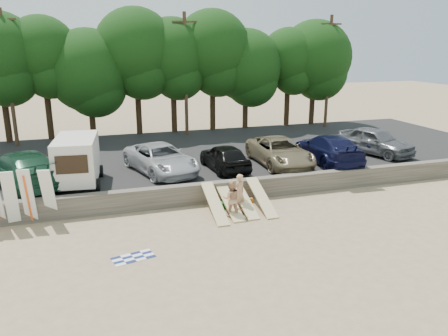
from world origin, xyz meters
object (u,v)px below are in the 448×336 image
(car_3, at_px, (224,157))
(car_5, at_px, (328,148))
(beachgoer_a, at_px, (239,193))
(cooler, at_px, (222,205))
(car_6, at_px, (375,141))
(box_trailer, at_px, (77,159))
(car_2, at_px, (161,159))
(beachgoer_b, at_px, (232,199))
(car_1, at_px, (23,169))
(car_4, at_px, (280,152))

(car_3, height_order, car_5, car_5)
(beachgoer_a, distance_m, cooler, 1.11)
(car_3, bearing_deg, car_6, 178.60)
(box_trailer, distance_m, car_6, 17.95)
(car_2, xyz_separation_m, car_6, (13.63, -0.04, 0.08))
(box_trailer, xyz_separation_m, car_6, (17.92, 0.93, -0.50))
(box_trailer, relative_size, car_6, 0.80)
(cooler, bearing_deg, car_6, 11.66)
(box_trailer, relative_size, beachgoer_b, 2.34)
(car_1, height_order, beachgoer_b, car_1)
(box_trailer, relative_size, car_1, 0.65)
(beachgoer_a, bearing_deg, cooler, -59.05)
(car_1, relative_size, cooler, 15.94)
(car_3, relative_size, car_6, 0.87)
(car_1, height_order, car_3, car_1)
(car_3, height_order, beachgoer_a, car_3)
(box_trailer, bearing_deg, car_6, 8.83)
(car_5, xyz_separation_m, car_6, (3.84, 0.79, 0.02))
(beachgoer_b, bearing_deg, car_5, -127.21)
(car_1, bearing_deg, car_5, 154.36)
(beachgoer_a, xyz_separation_m, cooler, (-0.67, 0.49, -0.73))
(car_2, distance_m, car_6, 13.63)
(car_3, relative_size, beachgoer_b, 2.57)
(car_1, xyz_separation_m, car_5, (16.66, -0.52, -0.05))
(beachgoer_a, height_order, beachgoer_b, beachgoer_a)
(car_5, distance_m, cooler, 8.69)
(car_3, relative_size, cooler, 11.38)
(car_1, height_order, car_6, car_1)
(box_trailer, bearing_deg, car_1, 171.64)
(box_trailer, relative_size, car_2, 0.72)
(beachgoer_a, bearing_deg, beachgoer_b, 22.58)
(car_5, relative_size, cooler, 14.95)
(box_trailer, xyz_separation_m, cooler, (6.34, -3.57, -1.88))
(car_4, relative_size, beachgoer_a, 3.12)
(car_4, height_order, car_6, car_6)
(beachgoer_a, height_order, cooler, beachgoer_a)
(beachgoer_a, bearing_deg, car_1, -49.00)
(car_5, relative_size, beachgoer_a, 3.20)
(beachgoer_b, bearing_deg, car_3, -83.09)
(box_trailer, height_order, car_6, box_trailer)
(car_3, bearing_deg, beachgoer_b, 71.60)
(car_4, bearing_deg, box_trailer, -176.98)
(box_trailer, relative_size, car_4, 0.71)
(car_6, distance_m, beachgoer_b, 12.72)
(car_1, xyz_separation_m, cooler, (8.92, -4.22, -1.42))
(car_4, xyz_separation_m, cooler, (-4.77, -4.04, -1.31))
(car_2, height_order, car_3, car_2)
(car_1, xyz_separation_m, beachgoer_b, (9.07, -5.25, -0.74))
(car_6, distance_m, cooler, 12.50)
(box_trailer, distance_m, car_2, 4.43)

